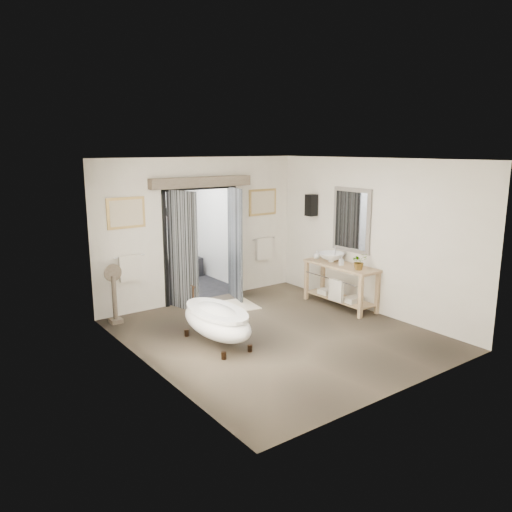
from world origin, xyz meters
name	(u,v)px	position (x,y,z in m)	size (l,w,h in m)	color
ground_plane	(277,335)	(0.00, 0.00, 0.00)	(5.00, 5.00, 0.00)	brown
room_shell	(281,226)	(-0.04, -0.11, 1.86)	(4.52, 5.02, 2.91)	silver
shower_room	(168,245)	(0.00, 3.99, 0.91)	(2.22, 2.01, 2.51)	black
back_wall_dressing	(205,226)	(0.00, 2.32, 1.56)	(3.82, 0.79, 2.52)	black
clawfoot_tub	(217,321)	(-1.02, 0.26, 0.39)	(0.73, 1.63, 0.79)	black
vanity	(340,282)	(1.95, 0.47, 0.51)	(0.57, 1.60, 0.85)	tan
pedestal_mirror	(115,298)	(-1.97, 2.17, 0.47)	(0.32, 0.21, 1.08)	#6E6151
rug	(225,307)	(0.09, 1.74, 0.01)	(1.20, 0.80, 0.01)	beige
slippers	(226,306)	(0.06, 1.70, 0.04)	(0.34, 0.25, 0.05)	white
basin	(331,257)	(1.97, 0.76, 0.94)	(0.53, 0.53, 0.18)	white
plant	(359,261)	(1.93, -0.02, 1.01)	(0.29, 0.25, 0.32)	gray
soap_bottle_a	(341,261)	(1.93, 0.44, 0.94)	(0.08, 0.08, 0.18)	gray
soap_bottle_b	(317,255)	(1.93, 1.14, 0.94)	(0.13, 0.13, 0.17)	gray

